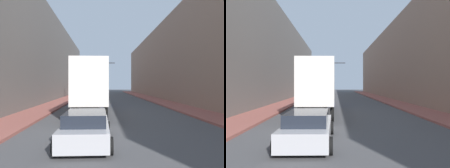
# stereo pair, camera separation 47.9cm
# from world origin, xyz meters

# --- Properties ---
(sidewalk_right) EXTENTS (2.78, 80.00, 0.15)m
(sidewalk_right) POSITION_xyz_m (6.91, 30.00, 0.07)
(sidewalk_right) COLOR #9E564C
(sidewalk_right) RESTS_ON ground
(sidewalk_left) EXTENTS (2.78, 80.00, 0.15)m
(sidewalk_left) POSITION_xyz_m (-6.91, 30.00, 0.07)
(sidewalk_left) COLOR #9E564C
(sidewalk_left) RESTS_ON ground
(building_right) EXTENTS (6.00, 80.00, 12.48)m
(building_right) POSITION_xyz_m (11.30, 30.00, 6.24)
(building_right) COLOR #997A66
(building_right) RESTS_ON ground
(building_left) EXTENTS (6.00, 80.00, 13.10)m
(building_left) POSITION_xyz_m (-11.30, 30.00, 6.55)
(building_left) COLOR #66605B
(building_left) RESTS_ON ground
(semi_truck) EXTENTS (2.45, 12.89, 4.22)m
(semi_truck) POSITION_xyz_m (-2.09, 19.26, 2.36)
(semi_truck) COLOR silver
(semi_truck) RESTS_ON ground
(sedan_car) EXTENTS (2.12, 4.50, 1.35)m
(sedan_car) POSITION_xyz_m (-1.97, 8.95, 0.65)
(sedan_car) COLOR #B7B7BC
(sedan_car) RESTS_ON ground
(traffic_signal_gantry) EXTENTS (6.32, 0.35, 6.17)m
(traffic_signal_gantry) POSITION_xyz_m (-3.87, 34.43, 4.28)
(traffic_signal_gantry) COLOR black
(traffic_signal_gantry) RESTS_ON ground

